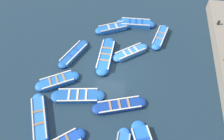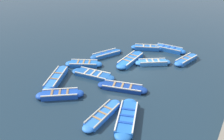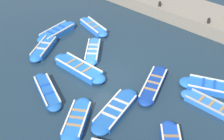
{
  "view_description": "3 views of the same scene",
  "coord_description": "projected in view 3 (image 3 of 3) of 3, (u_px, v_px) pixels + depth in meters",
  "views": [
    {
      "loc": [
        -1.83,
        9.51,
        13.01
      ],
      "look_at": [
        -0.21,
        -0.27,
        0.26
      ],
      "focal_mm": 35.0,
      "sensor_mm": 36.0,
      "label": 1
    },
    {
      "loc": [
        -7.88,
        13.84,
        8.95
      ],
      "look_at": [
        0.75,
        1.0,
        0.3
      ],
      "focal_mm": 35.0,
      "sensor_mm": 36.0,
      "label": 2
    },
    {
      "loc": [
        10.31,
        9.54,
        11.18
      ],
      "look_at": [
        -0.37,
        0.17,
        0.46
      ],
      "focal_mm": 50.0,
      "sensor_mm": 36.0,
      "label": 3
    }
  ],
  "objects": [
    {
      "name": "boat_mid_row",
      "position": [
        115.0,
        110.0,
        15.62
      ],
      "size": [
        3.81,
        1.56,
        0.36
      ],
      "color": "#1E59AD",
      "rests_on": "ground"
    },
    {
      "name": "boat_inner_gap",
      "position": [
        153.0,
        85.0,
        17.23
      ],
      "size": [
        3.72,
        1.94,
        0.37
      ],
      "color": "navy",
      "rests_on": "ground"
    },
    {
      "name": "boat_tucked",
      "position": [
        47.0,
        91.0,
        16.79
      ],
      "size": [
        1.99,
        3.39,
        0.37
      ],
      "color": "#1E59AD",
      "rests_on": "ground"
    },
    {
      "name": "bollard_mid_south",
      "position": [
        209.0,
        21.0,
        21.19
      ],
      "size": [
        0.2,
        0.2,
        0.35
      ],
      "primitive_type": "cylinder",
      "color": "black",
      "rests_on": "quay_wall"
    },
    {
      "name": "boat_drifting",
      "position": [
        93.0,
        27.0,
        22.38
      ],
      "size": [
        1.46,
        3.25,
        0.41
      ],
      "color": "blue",
      "rests_on": "ground"
    },
    {
      "name": "quay_wall",
      "position": [
        192.0,
        13.0,
        23.49
      ],
      "size": [
        3.56,
        19.03,
        0.92
      ],
      "color": "gray",
      "rests_on": "ground"
    },
    {
      "name": "boat_near_quay",
      "position": [
        211.0,
        106.0,
        15.89
      ],
      "size": [
        0.8,
        3.43,
        0.35
      ],
      "color": "blue",
      "rests_on": "ground"
    },
    {
      "name": "boat_outer_left",
      "position": [
        93.0,
        51.0,
        19.87
      ],
      "size": [
        2.94,
        2.52,
        0.4
      ],
      "color": "#3884E0",
      "rests_on": "ground"
    },
    {
      "name": "ground_plane",
      "position": [
        106.0,
        78.0,
        17.95
      ],
      "size": [
        120.0,
        120.0,
        0.0
      ],
      "primitive_type": "plane",
      "color": "#1C303F"
    },
    {
      "name": "boat_end_of_row",
      "position": [
        77.0,
        120.0,
        15.05
      ],
      "size": [
        3.17,
        2.37,
        0.42
      ],
      "color": "blue",
      "rests_on": "ground"
    },
    {
      "name": "boat_alongside",
      "position": [
        79.0,
        68.0,
        18.38
      ],
      "size": [
        0.98,
        3.97,
        0.45
      ],
      "color": "blue",
      "rests_on": "ground"
    },
    {
      "name": "bollard_mid_north",
      "position": [
        160.0,
        4.0,
        23.3
      ],
      "size": [
        0.2,
        0.2,
        0.35
      ],
      "primitive_type": "cylinder",
      "color": "black",
      "rests_on": "quay_wall"
    },
    {
      "name": "boat_outer_right",
      "position": [
        214.0,
        88.0,
        16.98
      ],
      "size": [
        2.32,
        3.85,
        0.42
      ],
      "color": "blue",
      "rests_on": "ground"
    },
    {
      "name": "boat_stern_in",
      "position": [
        57.0,
        32.0,
        21.77
      ],
      "size": [
        3.47,
        1.06,
        0.44
      ],
      "color": "blue",
      "rests_on": "ground"
    },
    {
      "name": "boat_broadside",
      "position": [
        44.0,
        48.0,
        20.13
      ],
      "size": [
        3.15,
        2.07,
        0.44
      ],
      "color": "blue",
      "rests_on": "ground"
    }
  ]
}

